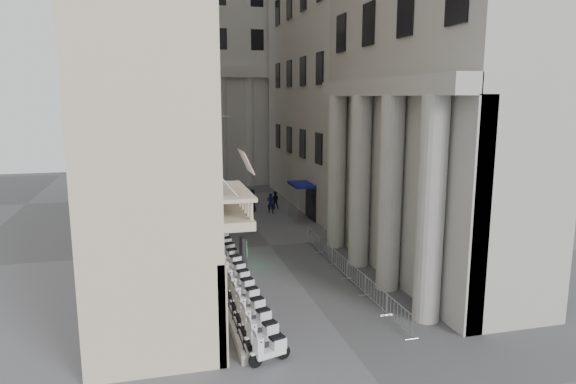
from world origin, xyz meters
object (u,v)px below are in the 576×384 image
(security_tent, at_px, (223,185))
(info_kiosk, at_px, (243,252))
(pedestrian_a, at_px, (271,203))
(pedestrian_b, at_px, (275,200))
(scooter_0, at_px, (270,363))
(street_lamp, at_px, (204,164))

(security_tent, xyz_separation_m, info_kiosk, (-0.44, -12.37, -1.93))
(info_kiosk, bearing_deg, pedestrian_a, 67.30)
(pedestrian_b, bearing_deg, scooter_0, 88.78)
(street_lamp, relative_size, info_kiosk, 4.62)
(street_lamp, relative_size, pedestrian_a, 4.83)
(scooter_0, xyz_separation_m, info_kiosk, (0.88, 11.24, 0.93))
(security_tent, relative_size, pedestrian_a, 2.39)
(street_lamp, distance_m, pedestrian_b, 10.51)
(street_lamp, distance_m, info_kiosk, 9.77)
(scooter_0, bearing_deg, pedestrian_b, -30.48)
(security_tent, bearing_deg, scooter_0, -93.20)
(info_kiosk, relative_size, pedestrian_b, 1.17)
(pedestrian_a, bearing_deg, street_lamp, 60.32)
(security_tent, xyz_separation_m, street_lamp, (-1.81, -3.64, 2.24))
(pedestrian_b, bearing_deg, security_tent, 43.31)
(scooter_0, relative_size, pedestrian_b, 0.96)
(pedestrian_b, bearing_deg, pedestrian_a, 78.84)
(pedestrian_a, bearing_deg, pedestrian_b, -91.82)
(info_kiosk, height_order, pedestrian_a, info_kiosk)
(security_tent, height_order, info_kiosk, security_tent)
(security_tent, height_order, pedestrian_b, security_tent)
(info_kiosk, bearing_deg, street_lamp, 95.32)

